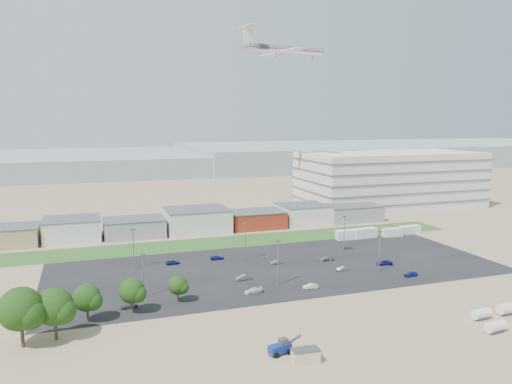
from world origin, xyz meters
name	(u,v)px	position (x,y,z in m)	size (l,w,h in m)	color
ground	(289,293)	(0.00, 0.00, 0.00)	(700.00, 700.00, 0.00)	#886F56
parking_lot	(277,267)	(5.00, 20.00, 0.01)	(120.00, 50.00, 0.01)	black
grass_strip	(227,242)	(0.00, 52.00, 0.01)	(160.00, 16.00, 0.02)	#2A5520
hills_backdrop	(189,162)	(40.00, 315.00, 4.50)	(700.00, 200.00, 9.00)	gray
building_row	(166,222)	(-17.00, 71.00, 4.00)	(170.00, 20.00, 8.00)	silver
parking_garage	(389,179)	(90.00, 95.00, 12.50)	(80.00, 40.00, 25.00)	silver
portable_shed	(306,356)	(-10.14, -31.46, 1.17)	(4.64, 2.41, 2.34)	#BEB490
telehandler	(280,347)	(-13.05, -27.40, 1.33)	(6.40, 2.13, 2.67)	navy
storage_tank_nw	(481,314)	(30.60, -26.45, 1.19)	(3.95, 1.98, 2.37)	silver
storage_tank_ne	(508,308)	(37.68, -26.21, 1.30)	(4.34, 2.17, 2.61)	silver
storage_tank_sw	(496,326)	(28.52, -32.30, 1.21)	(4.02, 2.01, 2.41)	silver
box_trailer_a	(348,235)	(39.23, 42.31, 1.57)	(8.36, 2.61, 3.14)	silver
box_trailer_b	(365,233)	(45.68, 42.43, 1.62)	(8.65, 2.70, 3.24)	silver
box_trailer_c	(392,232)	(55.85, 41.27, 1.39)	(7.42, 2.32, 2.78)	silver
box_trailer_d	(410,230)	(63.77, 42.41, 1.46)	(7.76, 2.43, 2.91)	silver
tree_far_left	(21,314)	(-54.69, -10.16, 6.15)	(8.19, 8.19, 12.29)	black
tree_left	(55,311)	(-49.34, -8.78, 5.46)	(7.28, 7.28, 10.92)	black
tree_mid	(87,301)	(-43.83, -2.11, 4.36)	(5.81, 5.81, 8.72)	black
tree_right	(132,293)	(-35.06, -0.40, 4.20)	(5.60, 5.60, 8.40)	black
tree_near	(178,287)	(-25.02, 2.81, 3.36)	(4.48, 4.48, 6.72)	black
lightpole_front_l	(143,276)	(-31.73, 8.47, 5.00)	(1.18, 0.49, 9.99)	slate
lightpole_front_m	(278,262)	(-0.01, 6.78, 5.48)	(1.29, 0.54, 10.95)	slate
lightpole_front_r	(379,251)	(28.95, 7.86, 5.43)	(1.28, 0.53, 10.85)	slate
lightpole_back_l	(133,249)	(-31.80, 31.22, 5.46)	(1.28, 0.53, 10.91)	slate
lightpole_back_m	(245,242)	(-0.97, 29.71, 5.33)	(1.25, 0.52, 10.65)	slate
lightpole_back_r	(344,233)	(31.33, 30.89, 5.26)	(1.24, 0.52, 10.51)	slate
airliner	(285,49)	(36.85, 93.72, 68.35)	(42.80, 29.18, 12.65)	silver
parked_car_0	(384,263)	(33.86, 12.76, 0.61)	(2.03, 4.40, 1.22)	navy
parked_car_1	(342,269)	(20.16, 11.51, 0.54)	(1.14, 3.28, 1.08)	#A5A5AA
parked_car_2	(411,274)	(34.38, 1.56, 0.62)	(1.46, 3.62, 1.23)	navy
parked_car_3	(253,291)	(-7.67, 2.75, 0.62)	(1.75, 4.30, 1.25)	silver
parked_car_4	(243,277)	(-6.85, 12.78, 0.65)	(1.38, 3.95, 1.30)	#595B5E
parked_car_6	(217,258)	(-8.45, 32.76, 0.57)	(1.59, 3.90, 1.13)	navy
parked_car_7	(276,262)	(5.94, 22.99, 0.55)	(1.16, 3.34, 1.10)	#595B5E
parked_car_8	(347,247)	(32.92, 31.69, 0.59)	(1.38, 3.44, 1.17)	#A5A5AA
parked_car_9	(173,262)	(-21.25, 32.19, 0.55)	(1.81, 3.93, 1.09)	navy
parked_car_10	(129,305)	(-35.51, 2.74, 0.55)	(1.53, 3.76, 1.09)	#595B5E
parked_car_12	(326,258)	(20.54, 21.60, 0.62)	(1.72, 4.24, 1.23)	#A5A5AA
parked_car_13	(311,286)	(6.16, 1.30, 0.60)	(1.26, 3.62, 1.19)	silver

